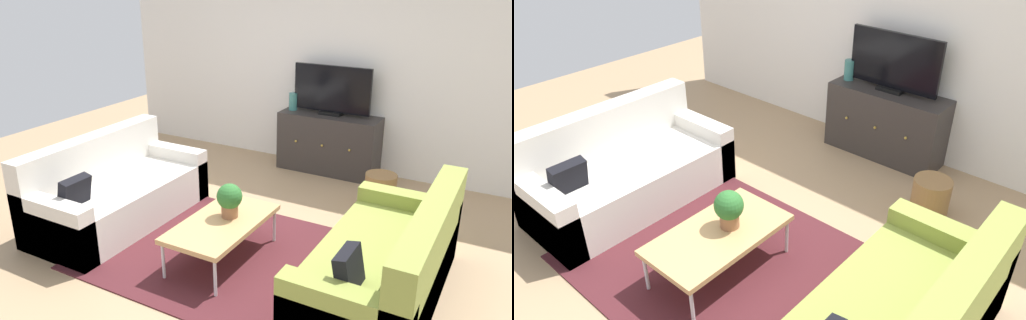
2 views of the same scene
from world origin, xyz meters
TOP-DOWN VIEW (x-y plane):
  - ground_plane at (0.00, 0.00)m, footprint 10.00×10.00m
  - wall_back at (0.00, 2.55)m, footprint 6.40×0.12m
  - area_rug at (0.00, -0.15)m, footprint 2.50×1.90m
  - couch_left_side at (-1.44, -0.10)m, footprint 0.89×1.86m
  - couch_right_side at (1.44, -0.10)m, footprint 0.89×1.86m
  - coffee_table at (-0.03, -0.23)m, footprint 0.60×1.09m
  - potted_plant at (-0.01, -0.12)m, footprint 0.23×0.23m
  - tv_console at (-0.02, 2.27)m, footprint 1.27×0.47m
  - flat_screen_tv at (-0.02, 2.29)m, footprint 0.99×0.16m
  - glass_vase at (-0.53, 2.27)m, footprint 0.11×0.11m
  - wicker_basket at (0.89, 1.53)m, footprint 0.34×0.34m

SIDE VIEW (x-z plane):
  - ground_plane at x=0.00m, z-range 0.00..0.00m
  - area_rug at x=0.00m, z-range 0.00..0.01m
  - wicker_basket at x=0.89m, z-range 0.00..0.39m
  - couch_left_side at x=-1.44m, z-range -0.15..0.72m
  - couch_right_side at x=1.44m, z-range -0.15..0.72m
  - coffee_table at x=-0.03m, z-range 0.16..0.55m
  - tv_console at x=-0.02m, z-range 0.00..0.75m
  - potted_plant at x=-0.01m, z-range 0.40..0.71m
  - glass_vase at x=-0.53m, z-range 0.75..0.98m
  - flat_screen_tv at x=-0.02m, z-range 0.75..1.37m
  - wall_back at x=0.00m, z-range 0.00..2.70m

